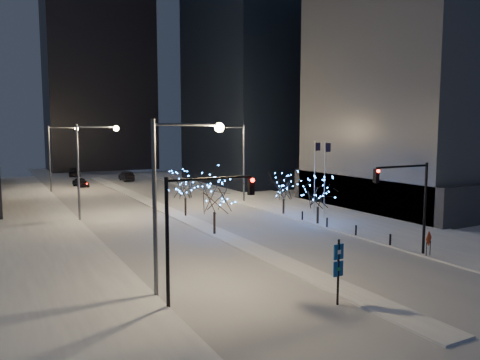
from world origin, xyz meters
TOP-DOWN VIEW (x-y plane):
  - ground at (0.00, 0.00)m, footprint 160.00×160.00m
  - road at (0.00, 35.00)m, footprint 20.00×130.00m
  - median at (0.00, 30.00)m, footprint 2.00×80.00m
  - east_sidewalk at (15.00, 20.00)m, footprint 10.00×90.00m
  - west_sidewalk at (-14.00, 20.00)m, footprint 8.00×90.00m
  - midrise_block at (34.00, 18.00)m, footprint 30.00×22.00m
  - plinth at (34.00, 18.00)m, footprint 30.00×24.00m
  - horizon_block at (6.00, 92.00)m, footprint 24.00×14.00m
  - street_lamp_w_near at (-8.94, 2.00)m, footprint 4.40×0.56m
  - street_lamp_w_mid at (-8.94, 27.00)m, footprint 4.40×0.56m
  - street_lamp_w_far at (-8.94, 52.00)m, footprint 4.40×0.56m
  - street_lamp_east at (10.08, 30.00)m, footprint 3.90×0.56m
  - traffic_signal_west at (-8.44, -0.00)m, footprint 5.26×0.43m
  - traffic_signal_east at (8.94, 1.00)m, footprint 5.26×0.43m
  - flagpoles at (13.37, 17.25)m, footprint 1.35×2.60m
  - bollards at (10.20, 10.00)m, footprint 0.16×12.16m
  - car_near at (-4.82, 57.17)m, footprint 2.39×4.59m
  - car_mid at (4.18, 62.61)m, footprint 1.81×5.01m
  - car_far at (-2.90, 75.85)m, footprint 2.83×5.59m
  - holiday_tree_median_near at (-0.50, 14.50)m, footprint 6.12×6.12m
  - holiday_tree_median_far at (0.50, 23.99)m, footprint 4.39×4.39m
  - holiday_tree_plaza_near at (10.50, 13.84)m, footprint 4.62×4.62m
  - holiday_tree_plaza_far at (10.50, 19.96)m, footprint 4.49×4.49m
  - wayfinding_sign at (-1.77, -3.81)m, footprint 0.64×0.12m
  - construction_sign at (10.30, 0.37)m, footprint 1.06×0.43m

SIDE VIEW (x-z plane):
  - ground at x=0.00m, z-range 0.00..0.00m
  - road at x=0.00m, z-range 0.00..0.02m
  - median at x=0.00m, z-range 0.00..0.15m
  - east_sidewalk at x=15.00m, z-range 0.00..0.15m
  - west_sidewalk at x=-14.00m, z-range 0.00..0.15m
  - bollards at x=10.20m, z-range 0.15..1.05m
  - car_near at x=-4.82m, z-range 0.00..1.49m
  - car_far at x=-2.90m, z-range 0.00..1.55m
  - car_mid at x=4.18m, z-range 0.00..1.64m
  - construction_sign at x=10.30m, z-range 0.34..2.18m
  - plinth at x=34.00m, z-range 0.00..4.00m
  - wayfinding_sign at x=-1.77m, z-range 0.41..4.02m
  - holiday_tree_plaza_far at x=10.50m, z-range 0.83..5.42m
  - holiday_tree_plaza_near at x=10.50m, z-range 0.84..5.50m
  - holiday_tree_median_far at x=0.50m, z-range 0.96..6.07m
  - holiday_tree_median_near at x=-0.50m, z-range 0.94..6.97m
  - traffic_signal_west at x=-8.44m, z-range 1.26..8.26m
  - traffic_signal_east at x=8.94m, z-range 1.26..8.26m
  - flagpoles at x=13.37m, z-range 0.80..8.80m
  - street_lamp_east at x=10.08m, z-range 1.45..11.45m
  - street_lamp_w_near at x=-8.94m, z-range 1.50..11.50m
  - street_lamp_w_mid at x=-8.94m, z-range 1.50..11.50m
  - street_lamp_w_far at x=-8.94m, z-range 1.50..11.50m
  - midrise_block at x=34.00m, z-range 0.00..30.00m
  - horizon_block at x=6.00m, z-range 0.00..42.00m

